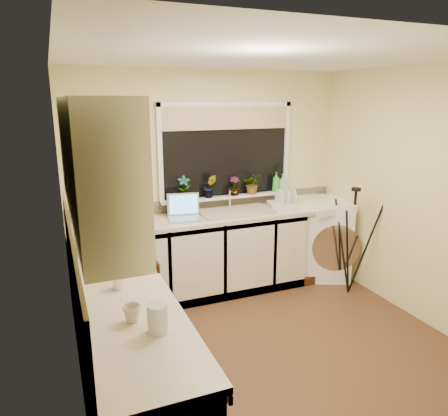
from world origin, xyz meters
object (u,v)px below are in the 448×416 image
(soap_bottle_clear, at_px, (283,183))
(glass_jug, at_px, (157,318))
(laptop, at_px, (184,212))
(kettle, at_px, (117,237))
(plant_b, at_px, (210,186))
(plant_d, at_px, (253,184))
(washing_machine, at_px, (319,237))
(cup_back, at_px, (300,200))
(plant_c, at_px, (234,186))
(microwave, at_px, (107,230))
(cup_left, at_px, (132,313))
(steel_jar, at_px, (118,282))
(soap_bottle_green, at_px, (276,182))
(dish_rack, at_px, (287,205))
(plant_a, at_px, (184,188))
(tripod, at_px, (352,241))

(soap_bottle_clear, bearing_deg, glass_jug, -132.17)
(laptop, relative_size, kettle, 1.79)
(kettle, height_order, plant_b, plant_b)
(kettle, distance_m, plant_d, 1.93)
(laptop, relative_size, plant_d, 1.62)
(washing_machine, distance_m, cup_back, 0.54)
(glass_jug, distance_m, cup_back, 3.15)
(washing_machine, bearing_deg, plant_c, -168.89)
(microwave, height_order, cup_left, microwave)
(steel_jar, distance_m, plant_c, 2.33)
(kettle, bearing_deg, plant_b, 37.51)
(plant_b, height_order, cup_left, plant_b)
(plant_c, height_order, soap_bottle_clear, plant_c)
(laptop, bearing_deg, soap_bottle_green, 19.87)
(plant_b, distance_m, plant_d, 0.53)
(glass_jug, relative_size, steel_jar, 1.63)
(soap_bottle_green, bearing_deg, glass_jug, -130.88)
(microwave, bearing_deg, dish_rack, -74.15)
(dish_rack, bearing_deg, kettle, -146.46)
(plant_d, distance_m, cup_left, 2.82)
(steel_jar, height_order, plant_a, plant_a)
(plant_c, bearing_deg, plant_d, -1.83)
(glass_jug, bearing_deg, laptop, 69.39)
(kettle, height_order, steel_jar, kettle)
(tripod, bearing_deg, glass_jug, -124.78)
(laptop, xyz_separation_m, plant_d, (0.90, 0.20, 0.20))
(laptop, distance_m, plant_d, 0.95)
(plant_b, bearing_deg, dish_rack, -14.69)
(plant_b, distance_m, plant_c, 0.30)
(kettle, distance_m, plant_c, 1.74)
(plant_a, distance_m, soap_bottle_green, 1.14)
(plant_b, xyz_separation_m, plant_d, (0.53, 0.00, -0.01))
(microwave, xyz_separation_m, plant_b, (1.24, 0.78, 0.14))
(washing_machine, relative_size, kettle, 4.40)
(glass_jug, height_order, microwave, microwave)
(tripod, xyz_separation_m, microwave, (-2.60, 0.03, 0.43))
(glass_jug, distance_m, soap_bottle_clear, 3.14)
(plant_b, bearing_deg, cup_left, -120.67)
(soap_bottle_green, bearing_deg, soap_bottle_clear, 1.22)
(dish_rack, relative_size, microwave, 0.84)
(washing_machine, xyz_separation_m, dish_rack, (-0.47, 0.00, 0.45))
(tripod, height_order, steel_jar, tripod)
(microwave, relative_size, plant_d, 2.09)
(tripod, bearing_deg, dish_rack, 154.96)
(washing_machine, height_order, plant_c, plant_c)
(tripod, bearing_deg, soap_bottle_green, 147.14)
(tripod, distance_m, soap_bottle_green, 1.12)
(dish_rack, xyz_separation_m, tripod, (0.50, -0.58, -0.32))
(microwave, distance_m, soap_bottle_green, 2.23)
(laptop, height_order, steel_jar, laptop)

